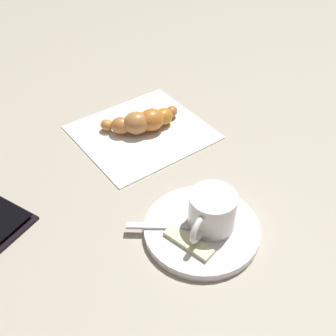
# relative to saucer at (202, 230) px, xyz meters

# --- Properties ---
(ground_plane) EXTENTS (1.80, 1.80, 0.00)m
(ground_plane) POSITION_rel_saucer_xyz_m (-0.11, 0.01, -0.01)
(ground_plane) COLOR #A9A290
(saucer) EXTENTS (0.15, 0.15, 0.01)m
(saucer) POSITION_rel_saucer_xyz_m (0.00, 0.00, 0.00)
(saucer) COLOR white
(saucer) RESTS_ON ground
(espresso_cup) EXTENTS (0.06, 0.08, 0.05)m
(espresso_cup) POSITION_rel_saucer_xyz_m (0.00, 0.01, 0.03)
(espresso_cup) COLOR white
(espresso_cup) RESTS_ON saucer
(teaspoon) EXTENTS (0.08, 0.11, 0.01)m
(teaspoon) POSITION_rel_saucer_xyz_m (-0.01, -0.01, 0.01)
(teaspoon) COLOR silver
(teaspoon) RESTS_ON saucer
(sugar_packet) EXTENTS (0.07, 0.04, 0.01)m
(sugar_packet) POSITION_rel_saucer_xyz_m (0.01, -0.03, 0.01)
(sugar_packet) COLOR beige
(sugar_packet) RESTS_ON saucer
(napkin) EXTENTS (0.19, 0.21, 0.00)m
(napkin) POSITION_rel_saucer_xyz_m (-0.22, 0.04, -0.00)
(napkin) COLOR white
(napkin) RESTS_ON ground
(croissant) EXTENTS (0.07, 0.14, 0.04)m
(croissant) POSITION_rel_saucer_xyz_m (-0.22, 0.05, 0.01)
(croissant) COLOR #C77D3A
(croissant) RESTS_ON napkin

